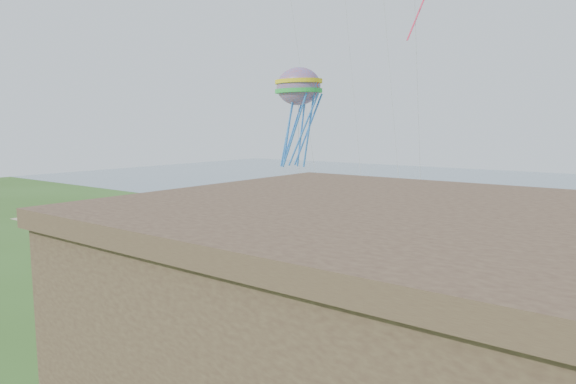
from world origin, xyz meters
name	(u,v)px	position (x,y,z in m)	size (l,w,h in m)	color
ground	(129,368)	(0.00, 0.00, 0.00)	(160.00, 160.00, 0.00)	#355A1F
sand_beach	(390,253)	(0.00, 22.00, 0.00)	(72.00, 20.00, 0.02)	tan
ocean	(531,192)	(0.00, 66.00, 0.00)	(160.00, 68.00, 0.02)	slate
chainlink_fence	(237,309)	(0.00, 6.00, 0.55)	(36.20, 0.20, 1.25)	#4C3F2B
picnic_table	(315,348)	(5.11, 5.00, 0.37)	(1.73, 1.31, 0.73)	brown
octopus_kite	(298,115)	(-3.31, 15.35, 9.78)	(3.29, 2.32, 6.77)	#E74924
kite_red	(414,1)	(4.53, 14.67, 15.43)	(1.20, 0.70, 2.72)	#E12749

